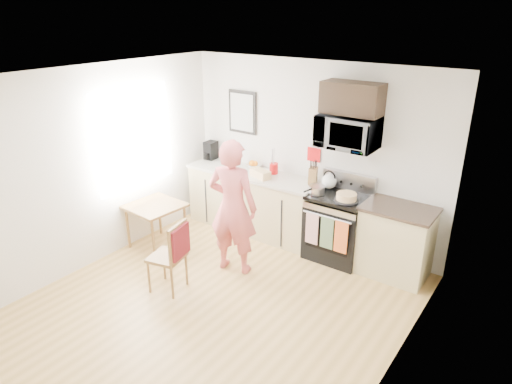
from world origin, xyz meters
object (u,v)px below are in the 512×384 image
Objects in this scene: microwave at (348,132)px; dining_table at (155,210)px; range at (337,228)px; person at (233,207)px; chair at (175,248)px; cake at (346,197)px.

dining_table is at bearing -149.17° from microwave.
person is (-0.97, -1.07, 0.45)m from range.
person is at bearing -132.00° from range.
microwave reaches higher than dining_table.
person reaches higher than chair.
range is 0.58m from cake.
person is at bearing -140.17° from cake.
cake is at bearing -57.78° from microwave.
cake is (0.15, -0.24, -0.78)m from microwave.
chair is (-1.21, -1.88, 0.15)m from range.
range is at bearing -89.94° from microwave.
person reaches higher than cake.
range is 1.51m from person.
cake reaches higher than chair.
range is 1.66× the size of dining_table.
cake is (0.15, -0.14, 0.54)m from range.
microwave is 2.60m from chair.
chair is at bearing -121.27° from microwave.
range is 1.53× the size of microwave.
dining_table is 2.21× the size of cake.
microwave is 1.09× the size of dining_table.
dining_table is at bearing -6.23° from person.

